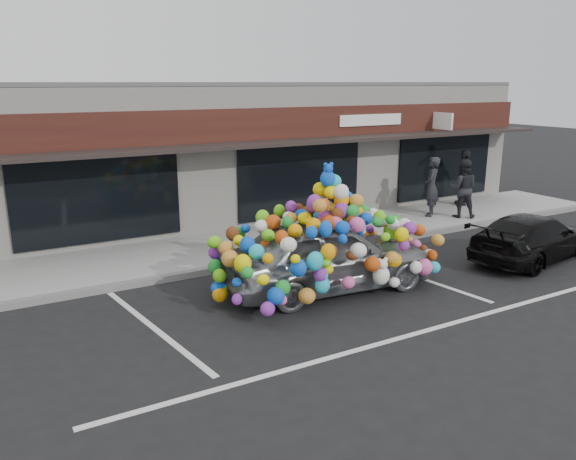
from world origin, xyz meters
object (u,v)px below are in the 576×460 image
pedestrian_b (463,188)px  pedestrian_c (464,177)px  toy_car (327,247)px  pedestrian_a (431,187)px  black_sedan (533,237)px

pedestrian_b → pedestrian_c: 1.93m
toy_car → pedestrian_a: 7.25m
toy_car → pedestrian_b: size_ratio=2.70×
black_sedan → pedestrian_a: pedestrian_a is taller
toy_car → black_sedan: size_ratio=1.25×
toy_car → pedestrian_a: size_ratio=2.63×
pedestrian_a → pedestrian_b: pedestrian_a is taller
pedestrian_a → pedestrian_c: (2.16, 0.69, 0.02)m
pedestrian_c → pedestrian_b: bearing=-17.4°
black_sedan → pedestrian_b: pedestrian_b is taller
black_sedan → pedestrian_c: pedestrian_c is taller
pedestrian_c → pedestrian_a: bearing=-42.0°
toy_car → pedestrian_c: bearing=-58.6°
black_sedan → pedestrian_c: (2.86, 5.03, 0.54)m
black_sedan → pedestrian_b: bearing=-30.7°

